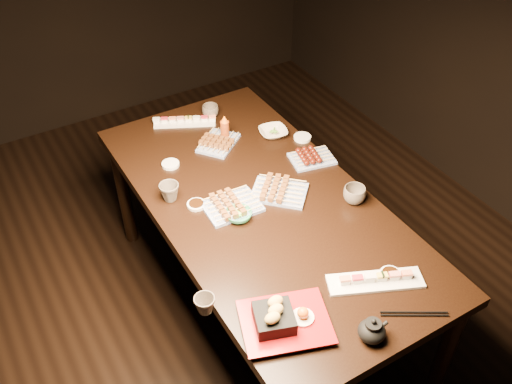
% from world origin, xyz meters
% --- Properties ---
extents(ground, '(5.00, 5.00, 0.00)m').
position_xyz_m(ground, '(0.00, 0.00, 0.00)').
color(ground, black).
rests_on(ground, ground).
extents(dining_table, '(1.24, 1.94, 0.75)m').
position_xyz_m(dining_table, '(0.33, 0.27, 0.38)').
color(dining_table, black).
rests_on(dining_table, ground).
extents(sushi_platter_near, '(0.38, 0.24, 0.04)m').
position_xyz_m(sushi_platter_near, '(0.46, -0.35, 0.77)').
color(sushi_platter_near, white).
rests_on(sushi_platter_near, dining_table).
extents(sushi_platter_far, '(0.33, 0.22, 0.04)m').
position_xyz_m(sushi_platter_far, '(0.31, 1.01, 0.77)').
color(sushi_platter_far, white).
rests_on(sushi_platter_far, dining_table).
extents(yakitori_plate_center, '(0.25, 0.19, 0.06)m').
position_xyz_m(yakitori_plate_center, '(0.20, 0.30, 0.78)').
color(yakitori_plate_center, '#828EB6').
rests_on(yakitori_plate_center, dining_table).
extents(yakitori_plate_right, '(0.29, 0.29, 0.06)m').
position_xyz_m(yakitori_plate_right, '(0.43, 0.27, 0.78)').
color(yakitori_plate_right, '#828EB6').
rests_on(yakitori_plate_right, dining_table).
extents(yakitori_plate_left, '(0.26, 0.25, 0.05)m').
position_xyz_m(yakitori_plate_left, '(0.37, 0.75, 0.78)').
color(yakitori_plate_left, '#828EB6').
rests_on(yakitori_plate_left, dining_table).
extents(tsukune_plate, '(0.23, 0.19, 0.05)m').
position_xyz_m(tsukune_plate, '(0.70, 0.41, 0.78)').
color(tsukune_plate, '#828EB6').
rests_on(tsukune_plate, dining_table).
extents(edamame_bowl_green, '(0.16, 0.16, 0.04)m').
position_xyz_m(edamame_bowl_green, '(0.19, 0.23, 0.77)').
color(edamame_bowl_green, '#34A065').
rests_on(edamame_bowl_green, dining_table).
extents(edamame_bowl_cream, '(0.17, 0.17, 0.03)m').
position_xyz_m(edamame_bowl_cream, '(0.65, 0.68, 0.77)').
color(edamame_bowl_cream, beige).
rests_on(edamame_bowl_cream, dining_table).
extents(tempura_tray, '(0.38, 0.34, 0.11)m').
position_xyz_m(tempura_tray, '(0.06, -0.34, 0.81)').
color(tempura_tray, black).
rests_on(tempura_tray, dining_table).
extents(teacup_near_left, '(0.09, 0.09, 0.07)m').
position_xyz_m(teacup_near_left, '(-0.16, -0.14, 0.79)').
color(teacup_near_left, '#50463D').
rests_on(teacup_near_left, dining_table).
extents(teacup_mid_right, '(0.11, 0.11, 0.08)m').
position_xyz_m(teacup_mid_right, '(0.68, 0.06, 0.79)').
color(teacup_mid_right, '#50463D').
rests_on(teacup_mid_right, dining_table).
extents(teacup_far_left, '(0.10, 0.10, 0.08)m').
position_xyz_m(teacup_far_left, '(-0.01, 0.49, 0.79)').
color(teacup_far_left, '#50463D').
rests_on(teacup_far_left, dining_table).
extents(teacup_far_right, '(0.11, 0.11, 0.07)m').
position_xyz_m(teacup_far_right, '(0.45, 1.00, 0.78)').
color(teacup_far_right, '#50463D').
rests_on(teacup_far_right, dining_table).
extents(teapot, '(0.12, 0.12, 0.10)m').
position_xyz_m(teapot, '(0.28, -0.54, 0.80)').
color(teapot, black).
rests_on(teapot, dining_table).
extents(condiment_bottle, '(0.06, 0.06, 0.14)m').
position_xyz_m(condiment_bottle, '(0.42, 0.78, 0.82)').
color(condiment_bottle, maroon).
rests_on(condiment_bottle, dining_table).
extents(sauce_dish_west, '(0.09, 0.09, 0.01)m').
position_xyz_m(sauce_dish_west, '(0.07, 0.39, 0.76)').
color(sauce_dish_west, white).
rests_on(sauce_dish_west, dining_table).
extents(sauce_dish_east, '(0.09, 0.09, 0.02)m').
position_xyz_m(sauce_dish_east, '(0.76, 0.58, 0.76)').
color(sauce_dish_east, white).
rests_on(sauce_dish_east, dining_table).
extents(sauce_dish_se, '(0.09, 0.09, 0.01)m').
position_xyz_m(sauce_dish_se, '(0.53, -0.36, 0.76)').
color(sauce_dish_se, white).
rests_on(sauce_dish_se, dining_table).
extents(sauce_dish_nw, '(0.09, 0.09, 0.01)m').
position_xyz_m(sauce_dish_nw, '(0.09, 0.72, 0.76)').
color(sauce_dish_nw, white).
rests_on(sauce_dish_nw, dining_table).
extents(chopsticks_near, '(0.20, 0.05, 0.01)m').
position_xyz_m(chopsticks_near, '(0.06, -0.33, 0.75)').
color(chopsticks_near, black).
rests_on(chopsticks_near, dining_table).
extents(chopsticks_se, '(0.22, 0.15, 0.01)m').
position_xyz_m(chopsticks_se, '(0.48, -0.54, 0.75)').
color(chopsticks_se, black).
rests_on(chopsticks_se, dining_table).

